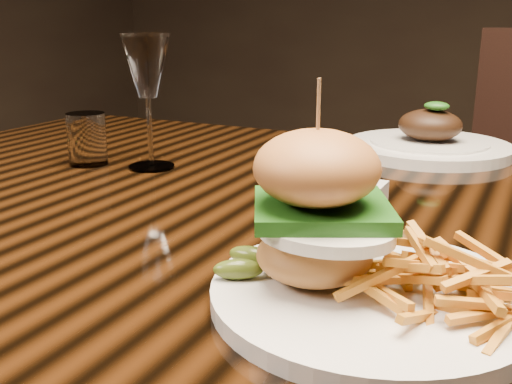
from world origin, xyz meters
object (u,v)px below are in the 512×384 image
at_px(burger_plate, 361,251).
at_px(far_dish, 429,143).
at_px(dining_table, 342,266).
at_px(wine_glass, 147,70).

xyz_separation_m(burger_plate, far_dish, (-0.06, 0.60, -0.03)).
xyz_separation_m(dining_table, wine_glass, (-0.34, 0.07, 0.23)).
distance_m(dining_table, far_dish, 0.38).
relative_size(dining_table, burger_plate, 6.07).
height_order(burger_plate, far_dish, burger_plate).
xyz_separation_m(dining_table, burger_plate, (0.09, -0.24, 0.12)).
height_order(dining_table, far_dish, far_dish).
bearing_deg(wine_glass, dining_table, -10.99).
bearing_deg(dining_table, burger_plate, -69.19).
bearing_deg(burger_plate, wine_glass, 130.62).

